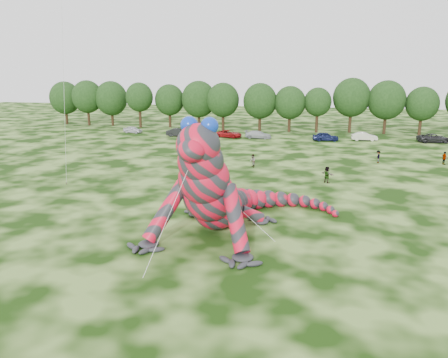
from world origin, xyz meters
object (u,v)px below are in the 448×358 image
object	(u,v)px
tree_12	(422,111)
spectator_4	(182,143)
tree_7	(260,107)
tree_9	(317,110)
tree_1	(88,103)
spectator_5	(327,175)
tree_4	(170,106)
car_1	(179,133)
tree_10	(351,105)
spectator_1	(253,161)
car_6	(434,138)
car_5	(364,136)
car_0	(133,130)
spectator_2	(378,157)
spectator_3	(444,158)
tree_2	(112,104)
car_2	(229,134)
tree_3	(140,105)
tree_6	(223,107)
tree_5	(199,105)
tree_8	(290,109)
car_4	(325,137)
inflatable_gecko	(221,170)
car_3	(258,135)
tree_11	(386,107)

from	to	relation	value
tree_12	spectator_4	size ratio (longest dim) A/B	5.45
tree_7	tree_9	xyz separation A→B (m)	(11.15, 0.54, -0.40)
tree_1	spectator_5	xyz separation A→B (m)	(51.26, -41.13, -4.02)
tree_7	spectator_5	bearing A→B (deg)	-71.96
tree_4	car_1	bearing A→B (deg)	-64.10
spectator_4	tree_12	bearing A→B (deg)	151.39
tree_10	spectator_1	bearing A→B (deg)	-110.68
tree_12	car_6	size ratio (longest dim) A/B	1.67
car_1	spectator_5	distance (m)	39.39
tree_1	car_5	world-z (taller)	tree_1
tree_12	car_0	world-z (taller)	tree_12
tree_4	tree_10	distance (m)	37.04
spectator_2	spectator_3	xyz separation A→B (m)	(8.17, 0.66, 0.03)
tree_7	car_1	bearing A→B (deg)	-141.55
tree_10	tree_2	bearing A→B (deg)	179.79
car_2	tree_9	bearing A→B (deg)	-44.55
tree_3	tree_7	world-z (taller)	tree_7
tree_6	spectator_4	distance (m)	22.60
tree_5	spectator_2	size ratio (longest dim) A/B	5.99
tree_8	car_0	bearing A→B (deg)	-164.48
car_0	car_4	xyz separation A→B (m)	(36.58, -2.04, 0.11)
car_4	spectator_1	size ratio (longest dim) A/B	2.69
spectator_2	spectator_5	distance (m)	13.95
tree_6	spectator_4	xyz separation A→B (m)	(-1.59, -22.20, -3.92)
inflatable_gecko	car_5	xyz separation A→B (m)	(14.50, 47.23, -3.73)
tree_4	spectator_5	size ratio (longest dim) A/B	5.10
tree_4	tree_6	size ratio (longest dim) A/B	0.95
inflatable_gecko	car_4	world-z (taller)	inflatable_gecko
tree_8	tree_12	bearing A→B (deg)	1.78
car_3	spectator_2	xyz separation A→B (m)	(18.42, -17.81, 0.14)
tree_7	car_3	bearing A→B (deg)	-83.27
tree_8	spectator_1	world-z (taller)	tree_8
tree_1	tree_2	xyz separation A→B (m)	(5.34, 0.71, -0.08)
tree_3	car_2	distance (m)	24.06
tree_11	car_1	distance (m)	39.45
car_2	car_6	distance (m)	34.91
spectator_5	car_1	bearing A→B (deg)	-6.97
car_2	spectator_1	size ratio (longest dim) A/B	2.92
car_5	spectator_1	size ratio (longest dim) A/B	2.63
inflatable_gecko	spectator_4	xyz separation A→B (m)	(-14.03, 33.16, -3.62)
tree_4	car_5	size ratio (longest dim) A/B	2.09
tree_1	spectator_2	size ratio (longest dim) A/B	5.99
tree_11	tree_8	bearing A→B (deg)	-176.16
tree_2	tree_9	xyz separation A→B (m)	(44.08, -1.42, -0.48)
tree_7	car_1	size ratio (longest dim) A/B	2.12
tree_1	car_6	xyz separation A→B (m)	(68.94, -9.27, -4.16)
car_5	spectator_1	xyz separation A→B (m)	(-15.46, -25.68, 0.11)
car_3	tree_8	bearing A→B (deg)	-20.78
tree_5	car_4	bearing A→B (deg)	-24.28
tree_1	tree_2	size ratio (longest dim) A/B	1.02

